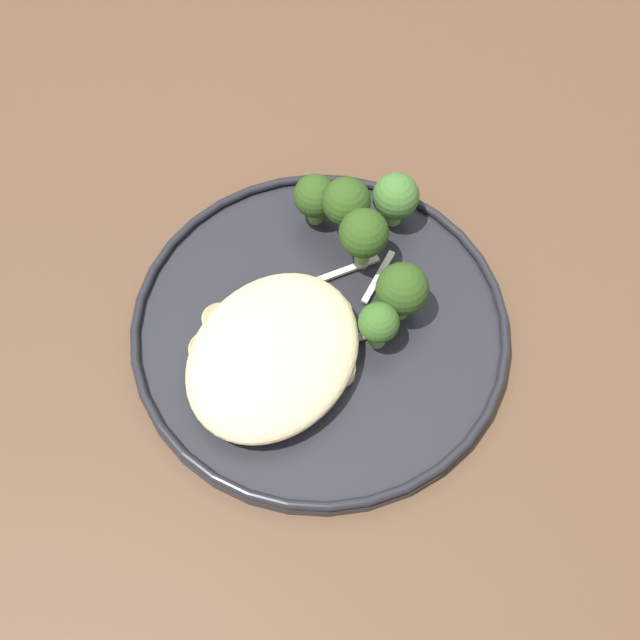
# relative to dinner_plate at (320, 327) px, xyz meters

# --- Properties ---
(ground) EXTENTS (6.00, 6.00, 0.00)m
(ground) POSITION_rel_dinner_plate_xyz_m (0.01, -0.05, -0.75)
(ground) COLOR #2D2B28
(wooden_dining_table) EXTENTS (1.40, 1.00, 0.74)m
(wooden_dining_table) POSITION_rel_dinner_plate_xyz_m (0.01, -0.05, -0.09)
(wooden_dining_table) COLOR brown
(wooden_dining_table) RESTS_ON ground
(dinner_plate) EXTENTS (0.29, 0.29, 0.02)m
(dinner_plate) POSITION_rel_dinner_plate_xyz_m (0.00, 0.00, 0.00)
(dinner_plate) COLOR #232328
(dinner_plate) RESTS_ON wooden_dining_table
(noodle_bed) EXTENTS (0.15, 0.12, 0.04)m
(noodle_bed) POSITION_rel_dinner_plate_xyz_m (0.05, -0.01, 0.02)
(noodle_bed) COLOR beige
(noodle_bed) RESTS_ON dinner_plate
(seared_scallop_rear_pale) EXTENTS (0.03, 0.03, 0.02)m
(seared_scallop_rear_pale) POSITION_rel_dinner_plate_xyz_m (0.04, -0.06, 0.01)
(seared_scallop_rear_pale) COLOR #E5C689
(seared_scallop_rear_pale) RESTS_ON dinner_plate
(seared_scallop_tilted_round) EXTENTS (0.02, 0.02, 0.01)m
(seared_scallop_tilted_round) POSITION_rel_dinner_plate_xyz_m (0.03, 0.03, 0.01)
(seared_scallop_tilted_round) COLOR beige
(seared_scallop_tilted_round) RESTS_ON dinner_plate
(seared_scallop_half_hidden) EXTENTS (0.03, 0.03, 0.01)m
(seared_scallop_half_hidden) POSITION_rel_dinner_plate_xyz_m (0.03, 0.00, 0.01)
(seared_scallop_half_hidden) COLOR beige
(seared_scallop_half_hidden) RESTS_ON dinner_plate
(seared_scallop_tiny_bay) EXTENTS (0.03, 0.03, 0.01)m
(seared_scallop_tiny_bay) POSITION_rel_dinner_plate_xyz_m (0.07, -0.06, 0.01)
(seared_scallop_tiny_bay) COLOR #DBB77A
(seared_scallop_tiny_bay) RESTS_ON dinner_plate
(seared_scallop_right_edge) EXTENTS (0.03, 0.03, 0.02)m
(seared_scallop_right_edge) POSITION_rel_dinner_plate_xyz_m (-0.01, 0.01, 0.01)
(seared_scallop_right_edge) COLOR #DBB77A
(seared_scallop_right_edge) RESTS_ON dinner_plate
(broccoli_floret_front_edge) EXTENTS (0.04, 0.04, 0.06)m
(broccoli_floret_front_edge) POSITION_rel_dinner_plate_xyz_m (-0.07, -0.00, 0.04)
(broccoli_floret_front_edge) COLOR #89A356
(broccoli_floret_front_edge) RESTS_ON dinner_plate
(broccoli_floret_rear_charred) EXTENTS (0.04, 0.04, 0.05)m
(broccoli_floret_rear_charred) POSITION_rel_dinner_plate_xyz_m (-0.12, -0.00, 0.03)
(broccoli_floret_rear_charred) COLOR #89A356
(broccoli_floret_rear_charred) RESTS_ON dinner_plate
(broccoli_floret_center_pile) EXTENTS (0.03, 0.03, 0.04)m
(broccoli_floret_center_pile) POSITION_rel_dinner_plate_xyz_m (-0.01, 0.04, 0.03)
(broccoli_floret_center_pile) COLOR #7A994C
(broccoli_floret_center_pile) RESTS_ON dinner_plate
(broccoli_floret_left_leaning) EXTENTS (0.04, 0.04, 0.06)m
(broccoli_floret_left_leaning) POSITION_rel_dinner_plate_xyz_m (-0.09, -0.03, 0.04)
(broccoli_floret_left_leaning) COLOR #7A994C
(broccoli_floret_left_leaning) RESTS_ON dinner_plate
(broccoli_floret_right_tilted) EXTENTS (0.04, 0.04, 0.05)m
(broccoli_floret_right_tilted) POSITION_rel_dinner_plate_xyz_m (-0.08, -0.06, 0.03)
(broccoli_floret_right_tilted) COLOR #7A994C
(broccoli_floret_right_tilted) RESTS_ON dinner_plate
(broccoli_floret_small_sprig) EXTENTS (0.04, 0.04, 0.05)m
(broccoli_floret_small_sprig) POSITION_rel_dinner_plate_xyz_m (-0.04, 0.05, 0.03)
(broccoli_floret_small_sprig) COLOR #7A994C
(broccoli_floret_small_sprig) RESTS_ON dinner_plate
(onion_sliver_curled_piece) EXTENTS (0.05, 0.04, 0.00)m
(onion_sliver_curled_piece) POSITION_rel_dinner_plate_xyz_m (-0.05, -0.01, 0.01)
(onion_sliver_curled_piece) COLOR silver
(onion_sliver_curled_piece) RESTS_ON dinner_plate
(onion_sliver_pale_crescent) EXTENTS (0.04, 0.04, 0.00)m
(onion_sliver_pale_crescent) POSITION_rel_dinner_plate_xyz_m (0.01, 0.02, 0.01)
(onion_sliver_pale_crescent) COLOR silver
(onion_sliver_pale_crescent) RESTS_ON dinner_plate
(onion_sliver_long_sliver) EXTENTS (0.05, 0.01, 0.00)m
(onion_sliver_long_sliver) POSITION_rel_dinner_plate_xyz_m (-0.06, 0.02, 0.01)
(onion_sliver_long_sliver) COLOR silver
(onion_sliver_long_sliver) RESTS_ON dinner_plate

